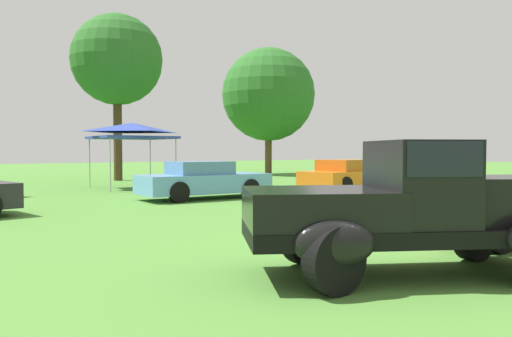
{
  "coord_description": "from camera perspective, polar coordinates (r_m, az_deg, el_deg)",
  "views": [
    {
      "loc": [
        -5.58,
        -4.23,
        1.58
      ],
      "look_at": [
        -1.17,
        2.24,
        1.29
      ],
      "focal_mm": 35.14,
      "sensor_mm": 36.0,
      "label": 1
    }
  ],
  "objects": [
    {
      "name": "show_car_skyblue",
      "position": [
        16.4,
        -5.95,
        -1.35
      ],
      "size": [
        4.27,
        1.76,
        1.22
      ],
      "color": "#669EDB",
      "rests_on": "ground_plane"
    },
    {
      "name": "ground_plane",
      "position": [
        7.18,
        18.45,
        -10.72
      ],
      "size": [
        120.0,
        120.0,
        0.0
      ],
      "primitive_type": "plane",
      "color": "#4C8433"
    },
    {
      "name": "show_car_orange",
      "position": [
        19.55,
        10.21,
        -0.82
      ],
      "size": [
        4.19,
        2.38,
        1.22
      ],
      "color": "orange",
      "rests_on": "ground_plane"
    },
    {
      "name": "treeline_mid_left",
      "position": [
        27.41,
        -15.54,
        11.78
      ],
      "size": [
        4.67,
        4.67,
        8.6
      ],
      "color": "#47331E",
      "rests_on": "ground_plane"
    },
    {
      "name": "feature_pickup_truck",
      "position": [
        6.6,
        17.35,
        -4.23
      ],
      "size": [
        4.3,
        3.21,
        1.7
      ],
      "color": "black",
      "rests_on": "ground_plane"
    },
    {
      "name": "treeline_center",
      "position": [
        32.69,
        1.42,
        8.38
      ],
      "size": [
        5.99,
        5.99,
        8.17
      ],
      "color": "brown",
      "rests_on": "ground_plane"
    },
    {
      "name": "canopy_tent_right_field",
      "position": [
        21.34,
        -13.96,
        4.29
      ],
      "size": [
        3.0,
        3.0,
        2.71
      ],
      "color": "#B7B7BC",
      "rests_on": "ground_plane"
    }
  ]
}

